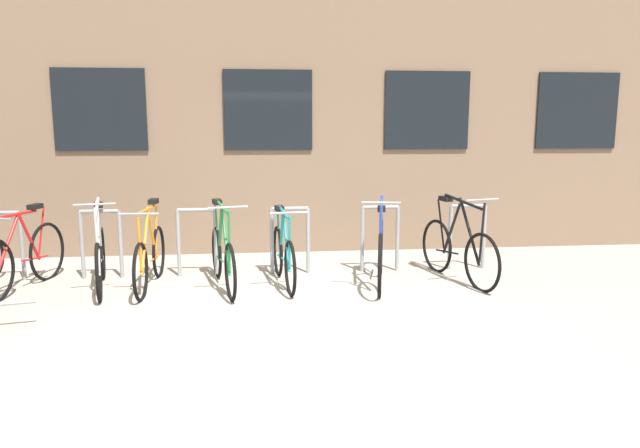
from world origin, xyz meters
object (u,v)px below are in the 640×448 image
object	(u,v)px
bicycle_red	(22,257)
bicycle_blue	(381,252)
bicycle_silver	(100,257)
bicycle_orange	(150,256)
bicycle_teal	(284,255)
bicycle_green	(223,256)
bicycle_black	(458,249)

from	to	relation	value
bicycle_red	bicycle_blue	bearing A→B (deg)	-1.98
bicycle_silver	bicycle_orange	size ratio (longest dim) A/B	0.98
bicycle_blue	bicycle_orange	bearing A→B (deg)	177.23
bicycle_red	bicycle_silver	distance (m)	0.90
bicycle_teal	bicycle_green	world-z (taller)	bicycle_green
bicycle_red	bicycle_blue	world-z (taller)	bicycle_blue
bicycle_teal	bicycle_orange	distance (m)	1.61
bicycle_green	bicycle_orange	size ratio (longest dim) A/B	0.99
bicycle_teal	bicycle_orange	size ratio (longest dim) A/B	0.93
bicycle_blue	bicycle_teal	size ratio (longest dim) A/B	1.12
bicycle_blue	bicycle_orange	size ratio (longest dim) A/B	1.04
bicycle_silver	bicycle_red	bearing A→B (deg)	179.51
bicycle_teal	bicycle_silver	size ratio (longest dim) A/B	0.94
bicycle_red	bicycle_silver	size ratio (longest dim) A/B	1.03
bicycle_blue	bicycle_silver	bearing A→B (deg)	177.62
bicycle_red	bicycle_teal	size ratio (longest dim) A/B	1.09
bicycle_blue	bicycle_orange	distance (m)	2.80
bicycle_green	bicycle_teal	bearing A→B (deg)	4.79
bicycle_silver	bicycle_orange	world-z (taller)	bicycle_silver
bicycle_teal	bicycle_black	bearing A→B (deg)	-1.34
bicycle_black	bicycle_red	world-z (taller)	bicycle_black
bicycle_blue	bicycle_silver	distance (m)	3.38
bicycle_green	bicycle_orange	distance (m)	0.88
bicycle_black	bicycle_red	bearing A→B (deg)	178.91
bicycle_black	bicycle_green	distance (m)	2.92
bicycle_black	bicycle_green	world-z (taller)	bicycle_black
bicycle_teal	bicycle_orange	xyz separation A→B (m)	(-1.61, 0.04, 0.01)
bicycle_blue	bicycle_green	distance (m)	1.92
bicycle_teal	bicycle_green	distance (m)	0.74
bicycle_blue	bicycle_green	xyz separation A→B (m)	(-1.92, 0.04, -0.02)
bicycle_blue	bicycle_black	bearing A→B (deg)	2.72
bicycle_orange	bicycle_teal	bearing A→B (deg)	-1.32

